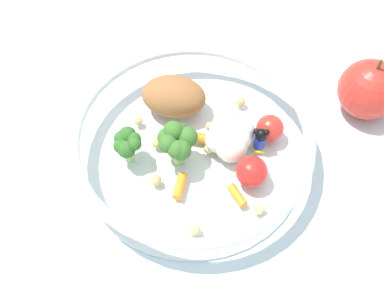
{
  "coord_description": "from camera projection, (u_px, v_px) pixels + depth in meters",
  "views": [
    {
      "loc": [
        0.15,
        0.28,
        0.47
      ],
      "look_at": [
        0.02,
        0.01,
        0.02
      ],
      "focal_mm": 48.21,
      "sensor_mm": 36.0,
      "label": 1
    }
  ],
  "objects": [
    {
      "name": "food_container",
      "position": [
        195.0,
        138.0,
        0.53
      ],
      "size": [
        0.25,
        0.25,
        0.06
      ],
      "color": "white",
      "rests_on": "ground_plane"
    },
    {
      "name": "ground_plane",
      "position": [
        201.0,
        145.0,
        0.56
      ],
      "size": [
        2.4,
        2.4,
        0.0
      ],
      "primitive_type": "plane",
      "color": "silver"
    },
    {
      "name": "loose_apple",
      "position": [
        369.0,
        89.0,
        0.56
      ],
      "size": [
        0.07,
        0.07,
        0.08
      ],
      "color": "red",
      "rests_on": "ground_plane"
    }
  ]
}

